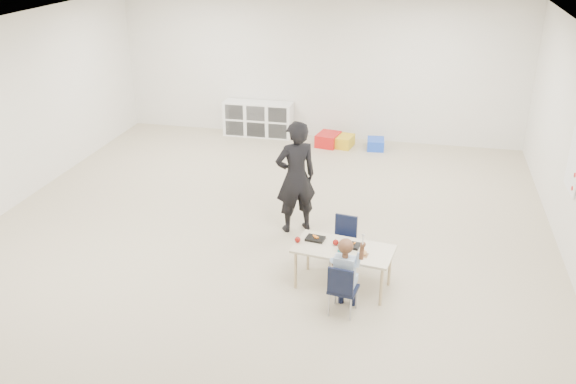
% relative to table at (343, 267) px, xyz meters
% --- Properties ---
extents(room, '(9.00, 9.02, 2.80)m').
position_rel_table_xyz_m(room, '(-1.27, 0.99, 1.13)').
color(room, '#BFB293').
rests_on(room, ground).
extents(table, '(1.23, 0.74, 0.53)m').
position_rel_table_xyz_m(table, '(0.00, 0.00, 0.00)').
color(table, beige).
rests_on(table, ground).
extents(chair_near, '(0.35, 0.33, 0.64)m').
position_rel_table_xyz_m(chair_near, '(0.08, -0.52, 0.05)').
color(chair_near, black).
rests_on(chair_near, ground).
extents(chair_far, '(0.35, 0.33, 0.64)m').
position_rel_table_xyz_m(chair_far, '(-0.08, 0.52, 0.05)').
color(chair_far, black).
rests_on(chair_far, ground).
extents(child, '(0.48, 0.48, 1.00)m').
position_rel_table_xyz_m(child, '(0.08, -0.52, 0.23)').
color(child, '#9EBBD6').
rests_on(child, chair_near).
extents(lunch_tray_near, '(0.24, 0.19, 0.03)m').
position_rel_table_xyz_m(lunch_tray_near, '(0.07, 0.06, 0.28)').
color(lunch_tray_near, black).
rests_on(lunch_tray_near, table).
extents(lunch_tray_far, '(0.24, 0.19, 0.03)m').
position_rel_table_xyz_m(lunch_tray_far, '(-0.36, 0.13, 0.28)').
color(lunch_tray_far, black).
rests_on(lunch_tray_far, table).
extents(milk_carton, '(0.08, 0.08, 0.10)m').
position_rel_table_xyz_m(milk_carton, '(-0.01, -0.09, 0.31)').
color(milk_carton, white).
rests_on(milk_carton, table).
extents(bread_roll, '(0.09, 0.09, 0.07)m').
position_rel_table_xyz_m(bread_roll, '(0.24, -0.12, 0.29)').
color(bread_roll, tan).
rests_on(bread_roll, table).
extents(apple_near, '(0.07, 0.07, 0.07)m').
position_rel_table_xyz_m(apple_near, '(-0.10, 0.05, 0.30)').
color(apple_near, maroon).
rests_on(apple_near, table).
extents(apple_far, '(0.07, 0.07, 0.07)m').
position_rel_table_xyz_m(apple_far, '(-0.56, 0.02, 0.30)').
color(apple_far, maroon).
rests_on(apple_far, table).
extents(cubby_shelf, '(1.40, 0.40, 0.70)m').
position_rel_table_xyz_m(cubby_shelf, '(-2.47, 5.27, 0.08)').
color(cubby_shelf, white).
rests_on(cubby_shelf, ground).
extents(rules_poster, '(0.02, 0.60, 0.80)m').
position_rel_table_xyz_m(rules_poster, '(2.71, 1.59, 0.98)').
color(rules_poster, white).
rests_on(rules_poster, room).
extents(adult, '(0.70, 0.64, 1.62)m').
position_rel_table_xyz_m(adult, '(-0.86, 1.34, 0.54)').
color(adult, black).
rests_on(adult, ground).
extents(bin_red, '(0.48, 0.57, 0.24)m').
position_rel_table_xyz_m(bin_red, '(-0.97, 4.97, -0.15)').
color(bin_red, red).
rests_on(bin_red, ground).
extents(bin_yellow, '(0.42, 0.50, 0.22)m').
position_rel_table_xyz_m(bin_yellow, '(-0.67, 4.97, -0.16)').
color(bin_yellow, gold).
rests_on(bin_yellow, ground).
extents(bin_blue, '(0.35, 0.44, 0.20)m').
position_rel_table_xyz_m(bin_blue, '(-0.05, 4.97, -0.17)').
color(bin_blue, blue).
rests_on(bin_blue, ground).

